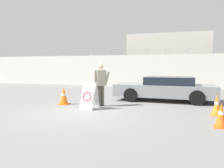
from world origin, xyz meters
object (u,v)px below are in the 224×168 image
Objects in this scene: parked_car_rear_sedan at (165,88)px; traffic_cone_near at (64,96)px; barricade_sign at (89,96)px; security_guard at (101,82)px; traffic_cone_far at (221,115)px; traffic_cone_mid at (217,105)px.

traffic_cone_near is at bearing 31.20° from parked_car_rear_sedan.
barricade_sign is at bearing 49.60° from parked_car_rear_sedan.
security_guard is 2.53× the size of traffic_cone_far.
security_guard reaches higher than parked_car_rear_sedan.
parked_car_rear_sedan is (2.76, 2.99, 0.10)m from barricade_sign.
parked_car_rear_sedan is at bearing 111.46° from traffic_cone_far.
barricade_sign is 0.58× the size of security_guard.
security_guard is 2.42× the size of traffic_cone_mid.
security_guard is 0.37× the size of parked_car_rear_sedan.
traffic_cone_near is 4.86m from parked_car_rear_sedan.
security_guard reaches higher than barricade_sign.
parked_car_rear_sedan is at bearing 123.58° from traffic_cone_mid.
security_guard is 1.82m from traffic_cone_near.
traffic_cone_far is at bearing -19.07° from traffic_cone_near.
barricade_sign reaches higher than traffic_cone_far.
traffic_cone_mid is at bearing -4.42° from traffic_cone_near.
parked_car_rear_sedan reaches higher than barricade_sign.
traffic_cone_mid is 1.04× the size of traffic_cone_far.
traffic_cone_near is at bearing 164.65° from barricade_sign.
traffic_cone_mid is at bearing 9.94° from barricade_sign.
barricade_sign is 4.72m from traffic_cone_far.
traffic_cone_far is at bearing -94.84° from traffic_cone_mid.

